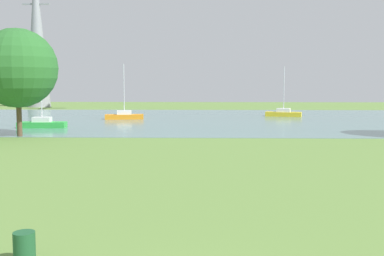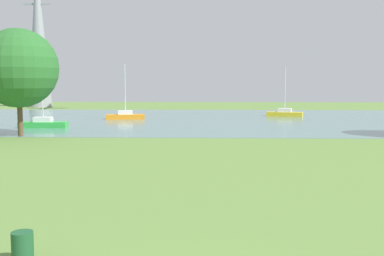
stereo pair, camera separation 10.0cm
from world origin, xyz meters
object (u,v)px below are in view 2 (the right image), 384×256
sailboat_yellow (285,113)px  sailboat_green (43,123)px  litter_bin (22,247)px  electricity_pylon (38,33)px  tree_west_far (18,68)px  sailboat_orange (125,116)px

sailboat_yellow → sailboat_green: bearing=-148.3°
litter_bin → electricity_pylon: 82.11m
sailboat_green → litter_bin: bearing=-71.1°
sailboat_green → tree_west_far: 9.23m
litter_bin → sailboat_orange: bearing=96.9°
sailboat_yellow → electricity_pylon: electricity_pylon is taller
sailboat_yellow → sailboat_orange: bearing=-165.3°
litter_bin → sailboat_green: (-12.14, 35.47, 0.06)m
tree_west_far → sailboat_orange: bearing=73.1°
litter_bin → sailboat_orange: size_ratio=0.12×
sailboat_yellow → sailboat_green: (-27.36, -16.91, 0.00)m
litter_bin → sailboat_orange: sailboat_orange is taller
litter_bin → tree_west_far: bearing=112.2°
sailboat_orange → tree_west_far: 20.47m
electricity_pylon → tree_west_far: bearing=-71.9°
litter_bin → sailboat_yellow: bearing=73.8°
sailboat_orange → sailboat_green: size_ratio=1.01×
sailboat_green → sailboat_yellow: bearing=31.7°
electricity_pylon → sailboat_orange: bearing=-53.7°
tree_west_far → litter_bin: bearing=-67.8°
tree_west_far → sailboat_yellow: bearing=42.4°
litter_bin → sailboat_yellow: size_ratio=0.12×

